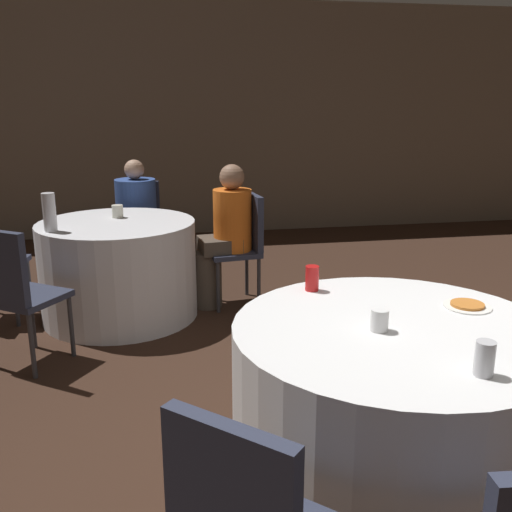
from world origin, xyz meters
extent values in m
plane|color=#382319|center=(0.00, 0.00, 0.00)|extent=(16.00, 16.00, 0.00)
cube|color=#7A6B5B|center=(0.00, 5.20, 1.40)|extent=(16.00, 0.06, 2.80)
cylinder|color=white|center=(-0.18, 0.04, 0.38)|extent=(1.34, 1.34, 0.75)
cylinder|color=silver|center=(-1.41, 2.37, 0.38)|extent=(1.19, 1.19, 0.75)
cube|color=#2D3347|center=(-0.99, -0.81, 0.69)|extent=(0.31, 0.30, 0.45)
cube|color=#2D3347|center=(-1.93, 1.62, 0.44)|extent=(0.56, 0.56, 0.04)
cube|color=#2D3347|center=(-2.04, 1.47, 0.69)|extent=(0.34, 0.26, 0.45)
cylinder|color=#333338|center=(-1.98, 1.86, 0.21)|extent=(0.03, 0.03, 0.42)
cylinder|color=#333338|center=(-1.70, 1.66, 0.21)|extent=(0.03, 0.03, 0.42)
cylinder|color=#333338|center=(-1.89, 1.39, 0.21)|extent=(0.03, 0.03, 0.42)
cube|color=#2D3347|center=(-0.51, 2.49, 0.44)|extent=(0.45, 0.45, 0.04)
cube|color=#2D3347|center=(-0.33, 2.51, 0.69)|extent=(0.10, 0.38, 0.45)
cylinder|color=#333338|center=(-0.65, 2.30, 0.21)|extent=(0.03, 0.03, 0.42)
cylinder|color=#333338|center=(-0.69, 2.63, 0.21)|extent=(0.03, 0.03, 0.42)
cylinder|color=#333338|center=(-0.32, 2.34, 0.21)|extent=(0.03, 0.03, 0.42)
cylinder|color=#333338|center=(-0.36, 2.68, 0.21)|extent=(0.03, 0.03, 0.42)
cylinder|color=#333338|center=(-2.13, 2.62, 0.21)|extent=(0.03, 0.03, 0.42)
cylinder|color=#333338|center=(-2.17, 2.28, 0.21)|extent=(0.03, 0.03, 0.42)
cube|color=#2D3347|center=(-1.28, 3.28, 0.44)|extent=(0.45, 0.45, 0.04)
cube|color=#2D3347|center=(-1.25, 3.46, 0.69)|extent=(0.38, 0.10, 0.45)
cylinder|color=#333338|center=(-1.14, 3.08, 0.21)|extent=(0.03, 0.03, 0.42)
cylinder|color=#333338|center=(-1.47, 3.13, 0.21)|extent=(0.03, 0.03, 0.42)
cylinder|color=#333338|center=(-1.09, 3.42, 0.21)|extent=(0.03, 0.03, 0.42)
cylinder|color=#333338|center=(-1.42, 3.47, 0.21)|extent=(0.03, 0.03, 0.42)
cylinder|color=black|center=(-1.31, 3.06, 0.23)|extent=(0.24, 0.24, 0.46)
cube|color=black|center=(-1.30, 3.17, 0.51)|extent=(0.39, 0.37, 0.12)
cylinder|color=#33519E|center=(-1.28, 3.28, 0.71)|extent=(0.37, 0.37, 0.49)
sphere|color=tan|center=(-1.28, 3.28, 1.04)|extent=(0.18, 0.18, 0.18)
cylinder|color=#4C4238|center=(-0.72, 2.46, 0.23)|extent=(0.24, 0.24, 0.46)
cube|color=#4C4238|center=(-0.61, 2.47, 0.51)|extent=(0.35, 0.33, 0.12)
cylinder|color=orange|center=(-0.51, 2.49, 0.71)|extent=(0.31, 0.31, 0.50)
sphere|color=#997056|center=(-0.51, 2.49, 1.06)|extent=(0.20, 0.20, 0.20)
cylinder|color=white|center=(0.22, 0.20, 0.76)|extent=(0.21, 0.21, 0.01)
cylinder|color=orange|center=(0.22, 0.20, 0.77)|extent=(0.15, 0.15, 0.01)
cylinder|color=red|center=(-0.39, 0.55, 0.81)|extent=(0.07, 0.07, 0.12)
cylinder|color=silver|center=(-0.07, -0.41, 0.81)|extent=(0.07, 0.07, 0.12)
cylinder|color=white|center=(-0.27, 0.02, 0.80)|extent=(0.07, 0.07, 0.09)
cylinder|color=white|center=(-1.84, 2.12, 0.89)|extent=(0.09, 0.09, 0.27)
cylinder|color=silver|center=(-1.41, 2.54, 0.80)|extent=(0.09, 0.09, 0.10)
camera|label=1|loc=(-1.14, -1.98, 1.65)|focal=40.00mm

